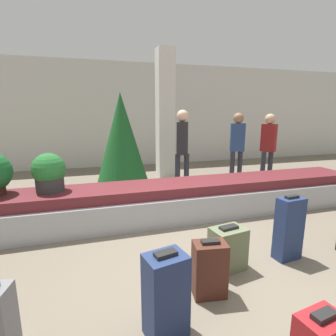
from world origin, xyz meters
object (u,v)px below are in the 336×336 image
at_px(pillar, 165,116).
at_px(traveler_2, 268,143).
at_px(suitcase_1, 289,228).
at_px(suitcase_4, 228,248).
at_px(traveler_0, 182,144).
at_px(decorated_tree, 122,140).
at_px(traveler_1, 237,143).
at_px(suitcase_0, 209,269).
at_px(potted_plant_0, 49,173).
at_px(suitcase_2, 166,296).

height_order(pillar, traveler_2, pillar).
relative_size(suitcase_1, traveler_2, 0.46).
height_order(pillar, suitcase_4, pillar).
height_order(pillar, traveler_0, pillar).
bearing_deg(suitcase_1, traveler_2, 51.38).
relative_size(suitcase_4, decorated_tree, 0.24).
height_order(traveler_0, decorated_tree, decorated_tree).
relative_size(pillar, traveler_2, 1.93).
xyz_separation_m(suitcase_4, traveler_1, (1.88, 3.03, 0.77)).
height_order(suitcase_4, traveler_1, traveler_1).
bearing_deg(suitcase_4, traveler_0, 71.77).
height_order(suitcase_0, potted_plant_0, potted_plant_0).
bearing_deg(traveler_0, suitcase_0, -164.62).
xyz_separation_m(pillar, suitcase_4, (-0.46, -4.12, -1.36)).
bearing_deg(suitcase_1, potted_plant_0, 142.42).
xyz_separation_m(suitcase_2, traveler_2, (3.47, 3.50, 0.65)).
distance_m(traveler_0, traveler_1, 1.44).
bearing_deg(suitcase_4, decorated_tree, 94.91).
relative_size(potted_plant_0, traveler_1, 0.33).
xyz_separation_m(suitcase_2, potted_plant_0, (-1.07, 2.31, 0.51)).
bearing_deg(pillar, traveler_2, -31.10).
bearing_deg(traveler_0, suitcase_1, -143.26).
distance_m(pillar, suitcase_4, 4.37).
distance_m(suitcase_4, traveler_2, 3.92).
relative_size(suitcase_2, traveler_1, 0.42).
bearing_deg(suitcase_1, traveler_0, 90.30).
relative_size(suitcase_2, suitcase_4, 1.40).
height_order(suitcase_2, traveler_1, traveler_1).
distance_m(suitcase_0, traveler_0, 3.33).
xyz_separation_m(suitcase_0, traveler_2, (2.96, 3.17, 0.72)).
height_order(suitcase_4, traveler_2, traveler_2).
relative_size(suitcase_0, suitcase_2, 0.79).
distance_m(traveler_1, traveler_2, 0.73).
relative_size(suitcase_2, decorated_tree, 0.34).
bearing_deg(traveler_0, suitcase_4, -159.02).
bearing_deg(suitcase_2, pillar, 61.83).
xyz_separation_m(suitcase_1, traveler_2, (1.81, 2.85, 0.62)).
bearing_deg(suitcase_1, decorated_tree, 110.28).
bearing_deg(suitcase_0, potted_plant_0, 136.86).
bearing_deg(suitcase_0, traveler_0, 83.41).
bearing_deg(traveler_2, traveler_0, 55.98).
xyz_separation_m(suitcase_1, decorated_tree, (-1.54, 3.08, 0.76)).
xyz_separation_m(traveler_0, decorated_tree, (-1.21, 0.27, 0.08)).
height_order(suitcase_1, suitcase_2, suitcase_1).
xyz_separation_m(potted_plant_0, traveler_0, (2.42, 1.14, 0.21)).
xyz_separation_m(suitcase_0, decorated_tree, (-0.39, 3.40, 0.86)).
relative_size(pillar, traveler_0, 1.84).
bearing_deg(potted_plant_0, suitcase_2, -65.10).
distance_m(suitcase_0, suitcase_2, 0.61).
bearing_deg(decorated_tree, suitcase_4, -76.10).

